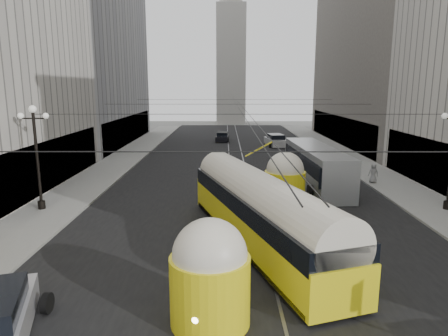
{
  "coord_description": "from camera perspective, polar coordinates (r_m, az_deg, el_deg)",
  "views": [
    {
      "loc": [
        -1.17,
        -5.8,
        7.58
      ],
      "look_at": [
        -1.23,
        13.77,
        3.6
      ],
      "focal_mm": 32.0,
      "sensor_mm": 36.0,
      "label": 1
    }
  ],
  "objects": [
    {
      "name": "road",
      "position": [
        39.06,
        1.89,
        0.3
      ],
      "size": [
        20.0,
        85.0,
        0.02
      ],
      "primitive_type": "cube",
      "color": "black",
      "rests_on": "ground"
    },
    {
      "name": "sidewalk_left",
      "position": [
        43.83,
        -14.13,
        1.28
      ],
      "size": [
        4.0,
        72.0,
        0.15
      ],
      "primitive_type": "cube",
      "color": "gray",
      "rests_on": "ground"
    },
    {
      "name": "sidewalk_right",
      "position": [
        44.47,
        17.41,
        1.25
      ],
      "size": [
        4.0,
        72.0,
        0.15
      ],
      "primitive_type": "cube",
      "color": "gray",
      "rests_on": "ground"
    },
    {
      "name": "rail_left",
      "position": [
        39.05,
        0.79,
        0.3
      ],
      "size": [
        0.12,
        85.0,
        0.04
      ],
      "primitive_type": "cube",
      "color": "gray",
      "rests_on": "ground"
    },
    {
      "name": "rail_right",
      "position": [
        39.09,
        2.99,
        0.3
      ],
      "size": [
        0.12,
        85.0,
        0.04
      ],
      "primitive_type": "cube",
      "color": "gray",
      "rests_on": "ground"
    },
    {
      "name": "building_left_far",
      "position": [
        57.4,
        -19.93,
        17.57
      ],
      "size": [
        12.6,
        28.6,
        28.6
      ],
      "color": "#999999",
      "rests_on": "ground"
    },
    {
      "name": "building_right_far",
      "position": [
        58.47,
        22.73,
        19.23
      ],
      "size": [
        12.6,
        32.6,
        32.6
      ],
      "color": "#514C47",
      "rests_on": "ground"
    },
    {
      "name": "distant_tower",
      "position": [
        86.13,
        1.0,
        16.41
      ],
      "size": [
        6.0,
        6.0,
        31.36
      ],
      "color": "#B2AFA8",
      "rests_on": "ground"
    },
    {
      "name": "lamppost_left_mid",
      "position": [
        26.68,
        -25.2,
        2.13
      ],
      "size": [
        1.86,
        0.44,
        6.37
      ],
      "color": "black",
      "rests_on": "sidewalk_left"
    },
    {
      "name": "catenary",
      "position": [
        37.36,
        2.18,
        8.88
      ],
      "size": [
        25.0,
        72.0,
        0.23
      ],
      "color": "black",
      "rests_on": "ground"
    },
    {
      "name": "streetcar",
      "position": [
        19.34,
        5.16,
        -6.07
      ],
      "size": [
        6.92,
        15.72,
        3.6
      ],
      "color": "yellow",
      "rests_on": "ground"
    },
    {
      "name": "city_bus",
      "position": [
        31.9,
        12.98,
        0.49
      ],
      "size": [
        3.04,
        11.99,
        3.02
      ],
      "color": "#B3B6B9",
      "rests_on": "ground"
    },
    {
      "name": "sedan_white_far",
      "position": [
        52.82,
        7.38,
        3.91
      ],
      "size": [
        2.66,
        5.1,
        1.54
      ],
      "color": "silver",
      "rests_on": "ground"
    },
    {
      "name": "sedan_dark_far",
      "position": [
        57.08,
        -0.22,
        4.45
      ],
      "size": [
        1.94,
        4.19,
        1.29
      ],
      "color": "black",
      "rests_on": "ground"
    },
    {
      "name": "pedestrian_sidewalk_right",
      "position": [
        33.53,
        20.55,
        -0.7
      ],
      "size": [
        0.8,
        0.54,
        1.55
      ],
      "primitive_type": "imported",
      "rotation": [
        0.0,
        0.0,
        3.04
      ],
      "color": "gray",
      "rests_on": "sidewalk_right"
    }
  ]
}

